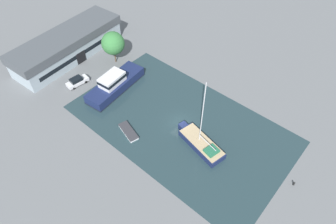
% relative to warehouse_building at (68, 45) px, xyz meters
% --- Properties ---
extents(ground_plane, '(440.00, 440.00, 0.00)m').
position_rel_warehouse_building_xyz_m(ground_plane, '(0.64, -31.30, -2.80)').
color(ground_plane, slate).
extents(water_canal, '(22.57, 38.57, 0.01)m').
position_rel_warehouse_building_xyz_m(water_canal, '(0.64, -31.30, -2.80)').
color(water_canal, '#23383D').
rests_on(water_canal, ground).
extents(warehouse_building, '(26.06, 9.83, 5.53)m').
position_rel_warehouse_building_xyz_m(warehouse_building, '(0.00, 0.00, 0.00)').
color(warehouse_building, '#99A8B2').
rests_on(warehouse_building, ground).
extents(quay_tree_near_building, '(4.87, 4.87, 7.19)m').
position_rel_warehouse_building_xyz_m(quay_tree_near_building, '(5.23, -9.25, 1.95)').
color(quay_tree_near_building, brown).
rests_on(quay_tree_near_building, ground).
extents(parked_car, '(4.61, 2.16, 1.69)m').
position_rel_warehouse_building_xyz_m(parked_car, '(-4.86, -9.01, -1.96)').
color(parked_car, silver).
rests_on(parked_car, ground).
extents(sailboat_moored, '(4.76, 9.94, 13.75)m').
position_rel_warehouse_building_xyz_m(sailboat_moored, '(-0.92, -36.97, -2.09)').
color(sailboat_moored, '#19234C').
rests_on(sailboat_moored, water_canal).
extents(motor_cruiser, '(13.64, 5.58, 3.79)m').
position_rel_warehouse_building_xyz_m(motor_cruiser, '(-0.78, -15.77, -1.42)').
color(motor_cruiser, '#19234C').
rests_on(motor_cruiser, water_canal).
extents(small_dinghy, '(2.87, 4.90, 0.53)m').
position_rel_warehouse_building_xyz_m(small_dinghy, '(-6.87, -25.83, -2.53)').
color(small_dinghy, white).
rests_on(small_dinghy, water_canal).
extents(mooring_bollard, '(0.28, 0.28, 0.70)m').
position_rel_warehouse_building_xyz_m(mooring_bollard, '(2.44, -51.94, -2.43)').
color(mooring_bollard, black).
rests_on(mooring_bollard, ground).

